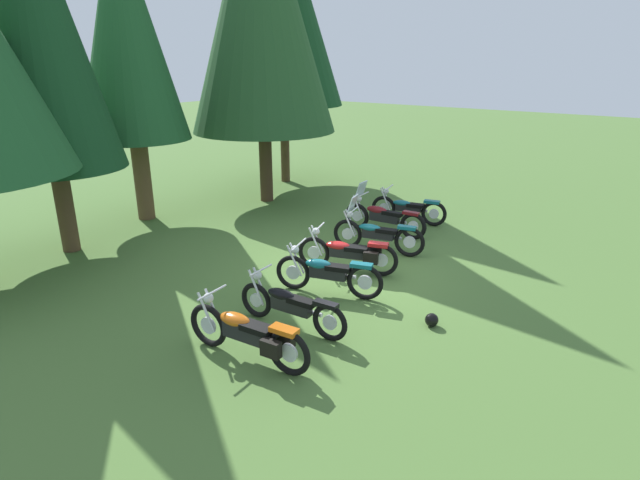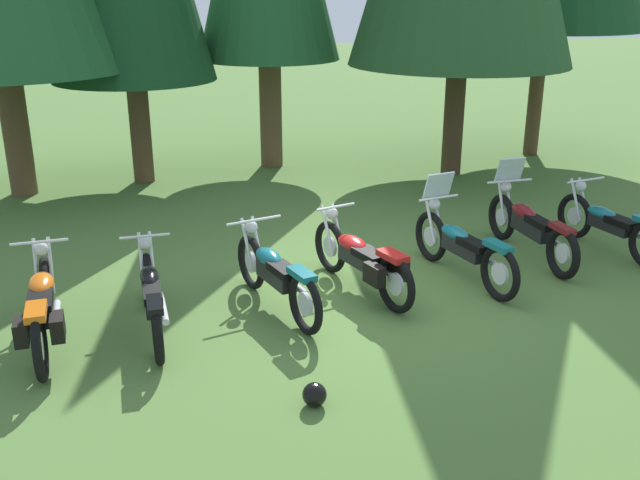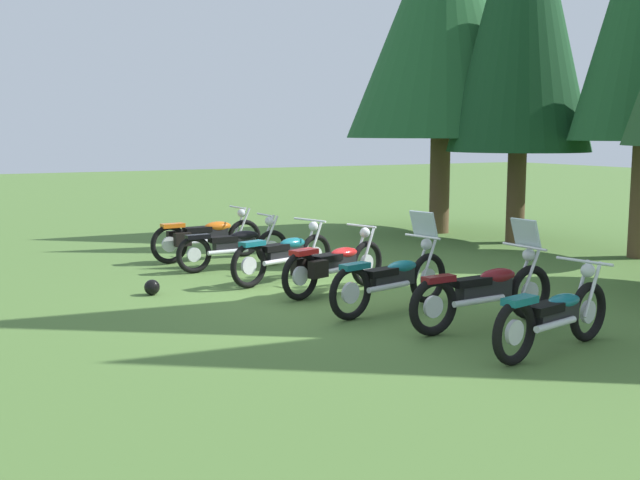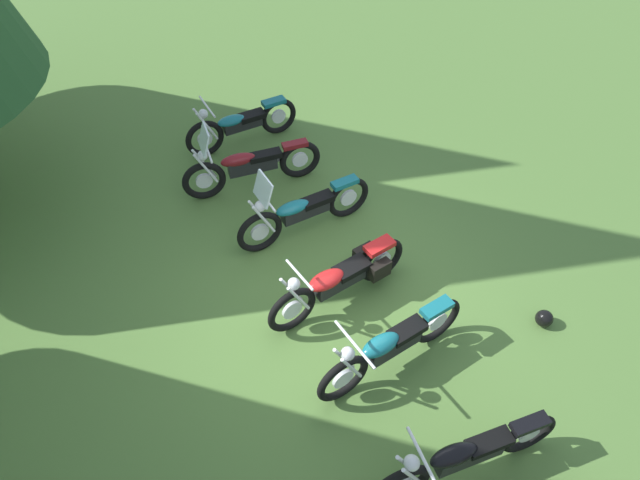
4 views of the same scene
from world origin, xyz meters
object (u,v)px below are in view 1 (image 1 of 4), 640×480
at_px(motorcycle_4, 377,234).
at_px(pine_tree_4, 282,5).
at_px(motorcycle_0, 248,333).
at_px(motorcycle_1, 290,305).
at_px(motorcycle_6, 408,208).
at_px(pine_tree_2, 125,30).
at_px(pine_tree_1, 33,19).
at_px(motorcycle_5, 383,217).
at_px(pine_tree_3, 260,2).
at_px(motorcycle_3, 349,253).
at_px(dropped_helmet, 432,320).
at_px(motorcycle_2, 327,273).

distance_m(motorcycle_4, pine_tree_4, 10.13).
bearing_deg(motorcycle_0, pine_tree_4, -57.87).
xyz_separation_m(motorcycle_0, motorcycle_1, (1.20, 0.13, -0.04)).
bearing_deg(motorcycle_6, pine_tree_2, 20.34).
height_order(motorcycle_6, pine_tree_1, pine_tree_1).
relative_size(motorcycle_5, pine_tree_3, 0.24).
bearing_deg(pine_tree_4, motorcycle_1, -139.87).
relative_size(motorcycle_6, pine_tree_4, 0.22).
bearing_deg(pine_tree_1, motorcycle_3, -65.51).
distance_m(pine_tree_2, dropped_helmet, 11.08).
bearing_deg(pine_tree_2, motorcycle_6, -57.34).
bearing_deg(motorcycle_5, pine_tree_4, -31.73).
bearing_deg(pine_tree_3, motorcycle_4, -110.92).
height_order(motorcycle_0, motorcycle_1, motorcycle_0).
distance_m(motorcycle_0, motorcycle_3, 4.01).
height_order(motorcycle_1, pine_tree_2, pine_tree_2).
bearing_deg(pine_tree_3, dropped_helmet, -120.25).
height_order(motorcycle_6, dropped_helmet, motorcycle_6).
relative_size(motorcycle_0, motorcycle_4, 1.03).
height_order(motorcycle_5, pine_tree_3, pine_tree_3).
relative_size(motorcycle_0, motorcycle_1, 1.05).
bearing_deg(motorcycle_3, pine_tree_2, -17.63).
xyz_separation_m(motorcycle_3, dropped_helmet, (-1.21, -2.57, -0.34)).
relative_size(motorcycle_4, dropped_helmet, 9.41).
bearing_deg(motorcycle_0, dropped_helmet, -129.50).
bearing_deg(dropped_helmet, pine_tree_3, 59.75).
height_order(motorcycle_3, dropped_helmet, motorcycle_3).
xyz_separation_m(motorcycle_1, motorcycle_3, (2.74, 0.55, 0.03)).
xyz_separation_m(pine_tree_4, dropped_helmet, (-7.38, -9.53, -6.20)).
bearing_deg(motorcycle_4, pine_tree_1, 21.87).
relative_size(motorcycle_3, motorcycle_6, 1.01).
height_order(pine_tree_1, pine_tree_3, pine_tree_3).
xyz_separation_m(motorcycle_1, pine_tree_1, (-0.18, 6.96, 4.92)).
relative_size(pine_tree_2, pine_tree_4, 0.85).
height_order(motorcycle_0, motorcycle_5, motorcycle_5).
bearing_deg(pine_tree_1, pine_tree_4, 3.49).
height_order(pine_tree_4, dropped_helmet, pine_tree_4).
bearing_deg(pine_tree_4, motorcycle_4, -124.55).
relative_size(motorcycle_1, motorcycle_2, 1.03).
relative_size(motorcycle_1, pine_tree_4, 0.23).
height_order(motorcycle_4, pine_tree_2, pine_tree_2).
height_order(motorcycle_1, motorcycle_5, motorcycle_5).
bearing_deg(motorcycle_0, motorcycle_2, -86.40).
distance_m(motorcycle_1, motorcycle_6, 6.94).
bearing_deg(pine_tree_1, motorcycle_1, -88.55).
xyz_separation_m(pine_tree_2, dropped_helmet, (-1.10, -9.75, -5.15)).
bearing_deg(pine_tree_2, pine_tree_4, -2.03).
height_order(motorcycle_2, motorcycle_3, motorcycle_3).
distance_m(motorcycle_5, pine_tree_1, 9.43).
distance_m(motorcycle_0, motorcycle_5, 6.89).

